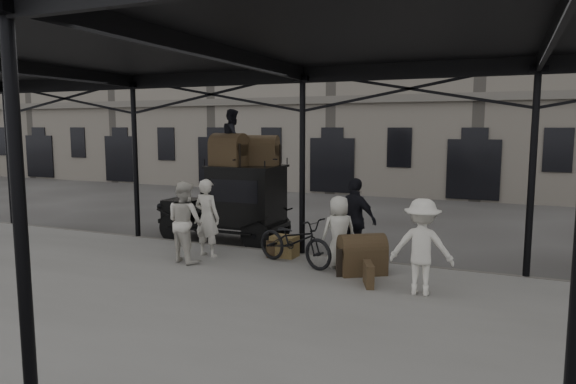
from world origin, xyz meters
name	(u,v)px	position (x,y,z in m)	size (l,w,h in m)	color
ground	(267,281)	(0.00, 0.00, 0.00)	(120.00, 120.00, 0.00)	#383533
platform	(218,309)	(0.00, -2.00, 0.07)	(28.00, 8.00, 0.15)	slate
canopy	(222,45)	(0.00, -1.72, 4.60)	(22.50, 9.00, 4.74)	black
building_frontage	(417,53)	(0.00, 18.00, 7.00)	(64.00, 8.00, 14.00)	slate
taxi	(237,200)	(-2.36, 3.00, 1.20)	(3.65, 1.55, 2.18)	black
porter_left	(207,218)	(-1.98, 0.85, 1.08)	(0.68, 0.45, 1.86)	beige
porter_midleft	(185,222)	(-2.18, 0.23, 1.08)	(0.90, 0.70, 1.86)	beige
porter_centre	(339,232)	(1.21, 1.14, 0.95)	(0.78, 0.51, 1.59)	beige
porter_official	(355,220)	(1.39, 1.80, 1.11)	(1.13, 0.47, 1.92)	black
porter_right	(422,247)	(3.16, -0.02, 1.04)	(1.15, 0.66, 1.78)	silver
bicycle	(295,241)	(0.23, 0.96, 0.69)	(0.72, 2.07, 1.09)	black
porter_roof	(233,137)	(-2.39, 2.90, 2.94)	(0.74, 0.58, 1.53)	black
steamer_trunk_roof_near	(229,152)	(-2.44, 2.75, 2.55)	(1.00, 0.61, 0.73)	#473521
steamer_trunk_roof_far	(261,153)	(-1.69, 3.20, 2.52)	(0.93, 0.57, 0.68)	#473521
steamer_trunk_platform	(362,257)	(1.81, 0.86, 0.50)	(0.96, 0.59, 0.71)	#473521
wicker_hamper	(284,246)	(-0.27, 1.53, 0.40)	(0.60, 0.45, 0.50)	olive
suitcase_upright	(369,274)	(2.14, 0.10, 0.38)	(0.15, 0.60, 0.45)	#473521
suitcase_flat	(279,249)	(-0.37, 1.44, 0.35)	(0.60, 0.15, 0.40)	#473521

